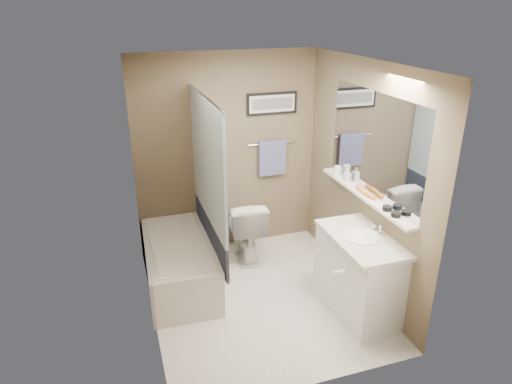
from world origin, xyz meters
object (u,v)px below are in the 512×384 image
object	(u,v)px
vanity	(359,277)
candle_bowl_far	(387,208)
hair_brush_back	(363,191)
candle_bowl_near	(396,214)
toilet	(244,227)
soap_bottle	(346,175)
glass_jar	(338,171)
bathtub	(179,262)
hair_brush_front	(368,194)

from	to	relation	value
vanity	candle_bowl_far	distance (m)	0.76
hair_brush_back	candle_bowl_near	bearing A→B (deg)	-90.00
candle_bowl_far	toilet	bearing A→B (deg)	122.79
soap_bottle	candle_bowl_far	bearing A→B (deg)	-90.00
candle_bowl_far	glass_jar	xyz separation A→B (m)	(0.00, 0.98, 0.03)
toilet	soap_bottle	size ratio (longest dim) A/B	5.48
toilet	candle_bowl_far	distance (m)	1.89
bathtub	candle_bowl_far	xyz separation A→B (m)	(1.79, -1.11, 0.89)
bathtub	soap_bottle	world-z (taller)	soap_bottle
glass_jar	candle_bowl_near	bearing A→B (deg)	-90.00
candle_bowl_near	hair_brush_front	xyz separation A→B (m)	(0.00, 0.48, 0.00)
toilet	candle_bowl_near	bearing A→B (deg)	125.23
toilet	candle_bowl_far	bearing A→B (deg)	127.51
hair_brush_front	glass_jar	size ratio (longest dim) A/B	2.20
bathtub	glass_jar	distance (m)	2.01
vanity	candle_bowl_near	xyz separation A→B (m)	(0.19, -0.19, 0.73)
toilet	vanity	xyz separation A→B (m)	(0.75, -1.40, 0.02)
glass_jar	toilet	bearing A→B (deg)	153.08
hair_brush_front	soap_bottle	bearing A→B (deg)	90.00
toilet	glass_jar	world-z (taller)	glass_jar
candle_bowl_far	hair_brush_back	xyz separation A→B (m)	(0.00, 0.44, 0.00)
candle_bowl_far	candle_bowl_near	bearing A→B (deg)	-90.00
soap_bottle	bathtub	bearing A→B (deg)	169.34
bathtub	hair_brush_front	bearing A→B (deg)	-21.29
candle_bowl_near	soap_bottle	size ratio (longest dim) A/B	0.65
candle_bowl_near	hair_brush_back	size ratio (longest dim) A/B	0.41
bathtub	glass_jar	xyz separation A→B (m)	(1.79, -0.14, 0.92)
toilet	bathtub	bearing A→B (deg)	26.55
candle_bowl_near	candle_bowl_far	xyz separation A→B (m)	(0.00, 0.14, 0.00)
candle_bowl_near	bathtub	bearing A→B (deg)	144.99
glass_jar	bathtub	bearing A→B (deg)	175.64
toilet	hair_brush_front	xyz separation A→B (m)	(0.94, -1.11, 0.76)
toilet	hair_brush_back	size ratio (longest dim) A/B	3.47
bathtub	soap_bottle	bearing A→B (deg)	-8.52
toilet	candle_bowl_near	distance (m)	1.99
bathtub	hair_brush_back	xyz separation A→B (m)	(1.79, -0.68, 0.89)
toilet	hair_brush_back	bearing A→B (deg)	137.38
bathtub	vanity	size ratio (longest dim) A/B	1.67
vanity	candle_bowl_far	bearing A→B (deg)	-21.25
vanity	glass_jar	world-z (taller)	glass_jar
soap_bottle	toilet	bearing A→B (deg)	144.20
hair_brush_back	toilet	bearing A→B (deg)	132.66
hair_brush_back	candle_bowl_far	bearing A→B (deg)	-90.00
bathtub	toilet	world-z (taller)	toilet
candle_bowl_near	hair_brush_back	bearing A→B (deg)	90.00
candle_bowl_near	glass_jar	xyz separation A→B (m)	(0.00, 1.11, 0.03)
toilet	soap_bottle	bearing A→B (deg)	148.92
toilet	candle_bowl_near	xyz separation A→B (m)	(0.94, -1.59, 0.75)
vanity	soap_bottle	world-z (taller)	soap_bottle
candle_bowl_far	soap_bottle	size ratio (longest dim) A/B	0.65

